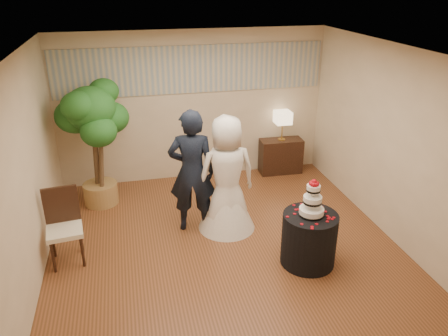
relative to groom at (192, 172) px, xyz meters
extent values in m
cube|color=brown|center=(0.35, -0.56, -0.97)|extent=(5.00, 5.00, 0.00)
cube|color=white|center=(0.35, -0.56, 1.83)|extent=(5.00, 5.00, 0.00)
cube|color=beige|center=(0.35, 1.94, 0.43)|extent=(5.00, 0.06, 2.80)
cube|color=beige|center=(0.35, -3.06, 0.43)|extent=(5.00, 0.06, 2.80)
cube|color=beige|center=(-2.15, -0.56, 0.43)|extent=(0.06, 5.00, 2.80)
cube|color=beige|center=(2.85, -0.56, 0.43)|extent=(0.06, 5.00, 2.80)
cube|color=#A2A599|center=(0.35, 1.92, 1.13)|extent=(4.90, 0.02, 0.85)
imported|color=black|center=(0.00, 0.00, 0.00)|extent=(0.78, 0.60, 1.93)
imported|color=white|center=(0.51, -0.10, -0.05)|extent=(0.96, 0.95, 1.83)
cylinder|color=black|center=(1.38, -1.26, -0.59)|extent=(0.77, 0.77, 0.75)
cube|color=black|center=(2.05, 1.70, -0.62)|extent=(0.84, 0.39, 0.69)
camera|label=1|loc=(-0.88, -5.88, 2.69)|focal=35.00mm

